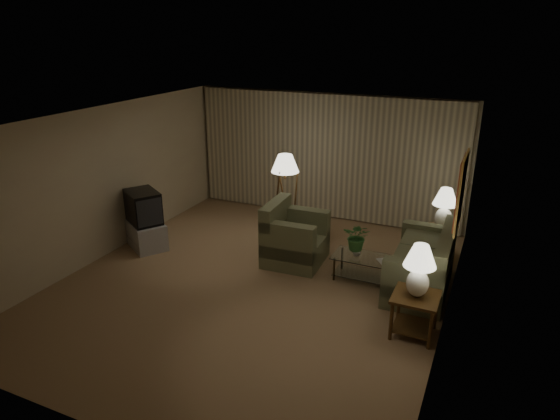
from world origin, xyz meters
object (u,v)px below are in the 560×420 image
object	(u,v)px
armchair	(295,239)
side_table_far	(441,238)
side_table_near	(415,307)
ottoman	(311,225)
crt_tv	(143,207)
floor_lamp	(285,194)
vase	(357,252)
tv_cabinet	(146,234)
coffee_table	(365,265)
sofa	(420,266)
table_lamp_far	(445,205)
table_lamp_near	(419,266)

from	to	relation	value
armchair	side_table_far	bearing A→B (deg)	-65.57
side_table_near	ottoman	bearing A→B (deg)	133.39
crt_tv	floor_lamp	distance (m)	2.72
armchair	side_table_far	world-z (taller)	armchair
armchair	side_table_near	xyz separation A→B (m)	(2.34, -1.41, -0.01)
crt_tv	ottoman	xyz separation A→B (m)	(2.68, 1.82, -0.59)
vase	tv_cabinet	bearing A→B (deg)	-174.29
floor_lamp	coffee_table	bearing A→B (deg)	-30.99
armchair	vase	distance (m)	1.18
sofa	ottoman	size ratio (longest dim) A/B	2.83
side_table_near	table_lamp_far	bearing A→B (deg)	90.00
side_table_far	crt_tv	size ratio (longest dim) A/B	0.68
table_lamp_far	side_table_near	bearing A→B (deg)	-90.00
table_lamp_near	crt_tv	distance (m)	5.27
armchair	tv_cabinet	size ratio (longest dim) A/B	1.06
table_lamp_far	armchair	bearing A→B (deg)	-153.10
crt_tv	armchair	bearing A→B (deg)	43.93
side_table_near	tv_cabinet	world-z (taller)	side_table_near
tv_cabinet	vase	xyz separation A→B (m)	(4.02, 0.40, 0.23)
table_lamp_near	coffee_table	bearing A→B (deg)	129.39
side_table_near	crt_tv	bearing A→B (deg)	170.74
sofa	floor_lamp	xyz separation A→B (m)	(-2.84, 1.08, 0.48)
side_table_near	tv_cabinet	bearing A→B (deg)	170.74
tv_cabinet	side_table_far	bearing A→B (deg)	51.38
table_lamp_far	vase	distance (m)	1.87
sofa	crt_tv	size ratio (longest dim) A/B	2.07
crt_tv	table_lamp_far	bearing A→B (deg)	51.38
table_lamp_near	vase	xyz separation A→B (m)	(-1.18, 1.25, -0.55)
crt_tv	floor_lamp	xyz separation A→B (m)	(2.21, 1.58, 0.07)
coffee_table	crt_tv	bearing A→B (deg)	-174.49
side_table_near	table_lamp_far	xyz separation A→B (m)	(0.00, 2.60, 0.62)
armchair	floor_lamp	world-z (taller)	floor_lamp
side_table_near	side_table_far	world-z (taller)	same
vase	armchair	bearing A→B (deg)	172.07
tv_cabinet	vase	bearing A→B (deg)	38.47
floor_lamp	ottoman	world-z (taller)	floor_lamp
side_table_far	floor_lamp	world-z (taller)	floor_lamp
side_table_near	floor_lamp	distance (m)	3.88
armchair	coffee_table	distance (m)	1.33
side_table_near	floor_lamp	world-z (taller)	floor_lamp
armchair	table_lamp_near	xyz separation A→B (m)	(2.34, -1.41, 0.60)
coffee_table	tv_cabinet	bearing A→B (deg)	-174.49
side_table_far	floor_lamp	size ratio (longest dim) A/B	0.36
sofa	tv_cabinet	distance (m)	5.08
sofa	armchair	size ratio (longest dim) A/B	1.63
side_table_far	tv_cabinet	xyz separation A→B (m)	(-5.20, -1.75, -0.15)
armchair	tv_cabinet	xyz separation A→B (m)	(-2.86, -0.56, -0.18)
side_table_far	coffee_table	world-z (taller)	side_table_far
tv_cabinet	vase	distance (m)	4.05
tv_cabinet	ottoman	xyz separation A→B (m)	(2.68, 1.82, -0.04)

